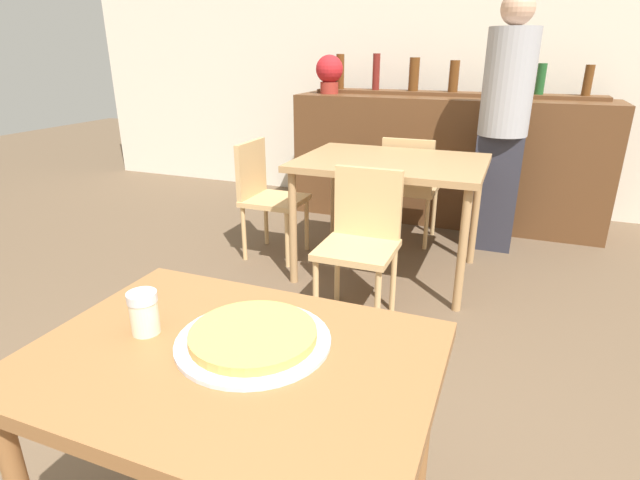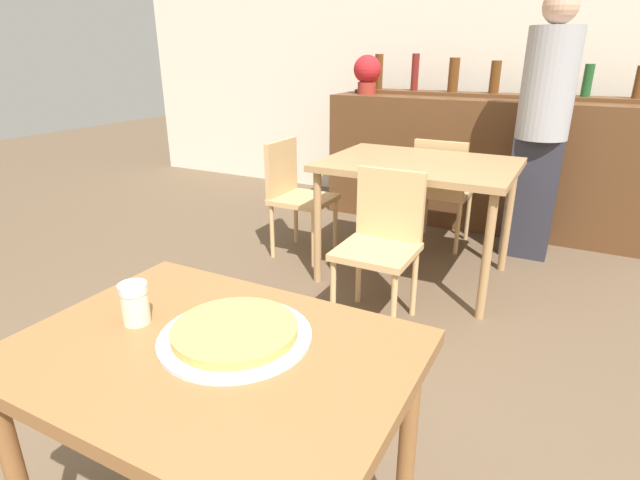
{
  "view_description": "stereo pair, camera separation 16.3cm",
  "coord_description": "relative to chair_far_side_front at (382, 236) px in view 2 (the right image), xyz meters",
  "views": [
    {
      "loc": [
        0.57,
        -0.87,
        1.42
      ],
      "look_at": [
        0.01,
        0.55,
        0.84
      ],
      "focal_mm": 28.0,
      "sensor_mm": 36.0,
      "label": 1
    },
    {
      "loc": [
        0.72,
        -0.8,
        1.42
      ],
      "look_at": [
        0.01,
        0.55,
        0.84
      ],
      "focal_mm": 28.0,
      "sensor_mm": 36.0,
      "label": 2
    }
  ],
  "objects": [
    {
      "name": "chair_far_side_back",
      "position": [
        -0.0,
        1.22,
        0.0
      ],
      "size": [
        0.4,
        0.4,
        0.83
      ],
      "rotation": [
        0.0,
        0.0,
        3.14
      ],
      "color": "tan",
      "rests_on": "ground_plane"
    },
    {
      "name": "chair_far_side_left",
      "position": [
        -0.91,
        0.61,
        0.0
      ],
      "size": [
        0.4,
        0.4,
        0.83
      ],
      "rotation": [
        0.0,
        0.0,
        1.57
      ],
      "color": "tan",
      "rests_on": "ground_plane"
    },
    {
      "name": "bar_counter",
      "position": [
        0.15,
        1.93,
        0.05
      ],
      "size": [
        2.6,
        0.56,
        1.06
      ],
      "color": "brown",
      "rests_on": "ground_plane"
    },
    {
      "name": "chair_far_side_front",
      "position": [
        0.0,
        0.0,
        0.0
      ],
      "size": [
        0.4,
        0.4,
        0.83
      ],
      "color": "tan",
      "rests_on": "ground_plane"
    },
    {
      "name": "cheese_shaker",
      "position": [
        -0.1,
        -1.58,
        0.32
      ],
      "size": [
        0.08,
        0.08,
        0.11
      ],
      "color": "beige",
      "rests_on": "dining_table_near"
    },
    {
      "name": "dining_table_near",
      "position": [
        0.15,
        -1.59,
        0.16
      ],
      "size": [
        0.97,
        0.7,
        0.74
      ],
      "color": "brown",
      "rests_on": "ground_plane"
    },
    {
      "name": "potted_plant",
      "position": [
        -0.9,
        1.88,
        0.76
      ],
      "size": [
        0.24,
        0.24,
        0.33
      ],
      "color": "maroon",
      "rests_on": "bar_counter"
    },
    {
      "name": "bar_back_shelf",
      "position": [
        0.12,
        2.07,
        0.65
      ],
      "size": [
        2.39,
        0.24,
        0.34
      ],
      "color": "brown",
      "rests_on": "bar_counter"
    },
    {
      "name": "wall_back",
      "position": [
        0.15,
        2.43,
        0.92
      ],
      "size": [
        8.0,
        0.05,
        2.8
      ],
      "color": "silver",
      "rests_on": "ground_plane"
    },
    {
      "name": "person_standing",
      "position": [
        0.61,
        1.35,
        0.5
      ],
      "size": [
        0.34,
        0.34,
        1.79
      ],
      "color": "#2D2D38",
      "rests_on": "ground_plane"
    },
    {
      "name": "pizza_tray",
      "position": [
        0.18,
        -1.52,
        0.28
      ],
      "size": [
        0.39,
        0.39,
        0.04
      ],
      "color": "silver",
      "rests_on": "dining_table_near"
    },
    {
      "name": "dining_table_far",
      "position": [
        0.0,
        0.61,
        0.22
      ],
      "size": [
        1.16,
        0.87,
        0.77
      ],
      "color": "#A87F51",
      "rests_on": "ground_plane"
    }
  ]
}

